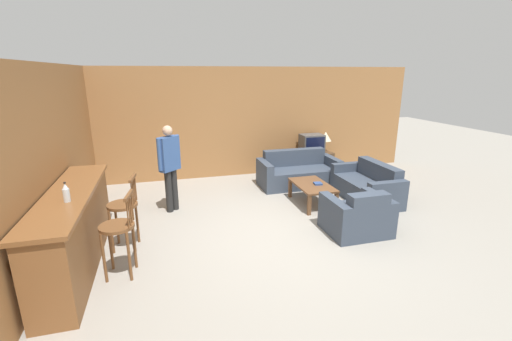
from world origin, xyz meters
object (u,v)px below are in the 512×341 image
at_px(couch_far, 298,173).
at_px(armchair_near, 357,216).
at_px(coffee_table, 312,187).
at_px(bar_chair_near, 119,232).
at_px(book_on_table, 318,183).
at_px(tv, 312,144).
at_px(tv_unit, 311,163).
at_px(table_lamp, 326,137).
at_px(bar_chair_mid, 124,210).
at_px(loveseat_right, 367,186).
at_px(person_by_window, 170,164).
at_px(bottle, 66,193).

relative_size(couch_far, armchair_near, 1.87).
xyz_separation_m(couch_far, coffee_table, (-0.20, -1.19, 0.07)).
bearing_deg(bar_chair_near, book_on_table, 24.34).
distance_m(armchair_near, tv, 3.44).
distance_m(couch_far, tv_unit, 1.07).
relative_size(couch_far, tv_unit, 1.64).
xyz_separation_m(armchair_near, coffee_table, (-0.17, 1.33, 0.07)).
height_order(coffee_table, table_lamp, table_lamp).
xyz_separation_m(bar_chair_mid, tv_unit, (4.19, 2.86, -0.33)).
height_order(loveseat_right, person_by_window, person_by_window).
bearing_deg(coffee_table, bottle, -157.82).
relative_size(coffee_table, tv, 1.85).
bearing_deg(tv, bar_chair_near, -139.47).
xyz_separation_m(bar_chair_near, person_by_window, (0.69, 1.98, 0.31)).
bearing_deg(loveseat_right, coffee_table, 177.84).
height_order(armchair_near, table_lamp, table_lamp).
height_order(armchair_near, bottle, bottle).
xyz_separation_m(bar_chair_near, coffee_table, (3.31, 1.58, -0.24)).
relative_size(bar_chair_mid, book_on_table, 6.43).
bearing_deg(tv_unit, tv, -90.00).
distance_m(coffee_table, book_on_table, 0.13).
bearing_deg(bar_chair_near, tv, 40.53).
xyz_separation_m(bar_chair_near, book_on_table, (3.40, 1.54, -0.17)).
relative_size(bar_chair_mid, tv, 1.94).
relative_size(table_lamp, person_by_window, 0.32).
xyz_separation_m(coffee_table, book_on_table, (0.10, -0.04, 0.07)).
bearing_deg(bottle, armchair_near, 3.25).
relative_size(bar_chair_near, book_on_table, 6.43).
bearing_deg(coffee_table, bar_chair_near, -154.50).
relative_size(tv_unit, tv, 1.93).
relative_size(bar_chair_mid, bottle, 4.53).
bearing_deg(tv_unit, bar_chair_near, -139.45).
height_order(loveseat_right, tv, tv).
height_order(bar_chair_near, loveseat_right, bar_chair_near).
height_order(bar_chair_near, book_on_table, bar_chair_near).
distance_m(bar_chair_mid, loveseat_right, 4.57).
xyz_separation_m(couch_far, tv_unit, (0.69, 0.81, -0.02)).
xyz_separation_m(bottle, book_on_table, (3.91, 1.52, -0.71)).
bearing_deg(bottle, book_on_table, 21.21).
height_order(tv_unit, book_on_table, tv_unit).
height_order(bar_chair_mid, book_on_table, bar_chair_mid).
xyz_separation_m(bar_chair_mid, coffee_table, (3.31, 0.86, -0.24)).
xyz_separation_m(couch_far, table_lamp, (1.06, 0.81, 0.63)).
bearing_deg(book_on_table, bar_chair_mid, -166.50).
bearing_deg(couch_far, tv, 49.67).
distance_m(armchair_near, loveseat_right, 1.64).
relative_size(tv, book_on_table, 3.32).
distance_m(loveseat_right, table_lamp, 2.15).
distance_m(bar_chair_near, table_lamp, 5.81).
relative_size(tv_unit, person_by_window, 0.68).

